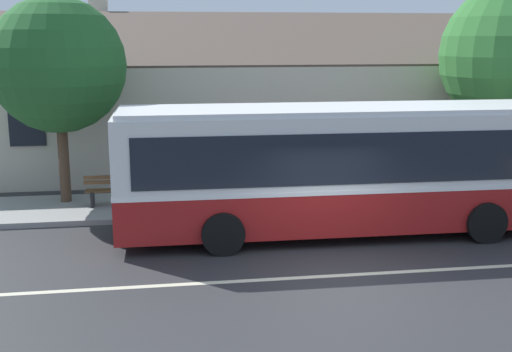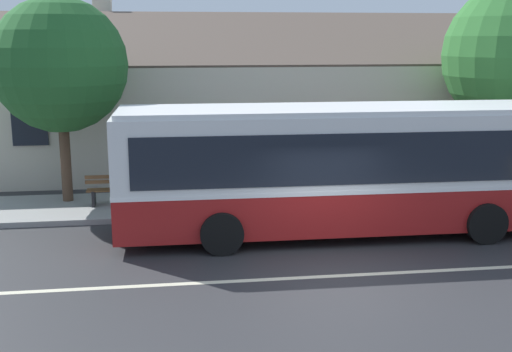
{
  "view_description": "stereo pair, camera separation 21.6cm",
  "coord_description": "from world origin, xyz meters",
  "views": [
    {
      "loc": [
        -3.7,
        -12.22,
        4.88
      ],
      "look_at": [
        -1.26,
        3.62,
        1.39
      ],
      "focal_mm": 45.0,
      "sensor_mm": 36.0,
      "label": 1
    },
    {
      "loc": [
        -3.49,
        -12.25,
        4.88
      ],
      "look_at": [
        -1.26,
        3.62,
        1.39
      ],
      "focal_mm": 45.0,
      "sensor_mm": 36.0,
      "label": 2
    }
  ],
  "objects": [
    {
      "name": "street_tree_secondary",
      "position": [
        -6.49,
        6.78,
        3.94
      ],
      "size": [
        3.83,
        3.83,
        6.02
      ],
      "color": "#4C3828",
      "rests_on": "ground"
    },
    {
      "name": "transit_bus",
      "position": [
        0.7,
        2.9,
        1.73
      ],
      "size": [
        10.99,
        2.85,
        3.21
      ],
      "color": "maroon",
      "rests_on": "ground"
    },
    {
      "name": "lane_divider_stripe",
      "position": [
        0.0,
        0.0,
        0.0
      ],
      "size": [
        60.0,
        0.16,
        0.01
      ],
      "primitive_type": "cube",
      "color": "beige",
      "rests_on": "ground"
    },
    {
      "name": "sidewalk_far",
      "position": [
        0.0,
        6.0,
        0.07
      ],
      "size": [
        60.0,
        3.0,
        0.15
      ],
      "primitive_type": "cube",
      "color": "gray",
      "rests_on": "ground"
    },
    {
      "name": "ground_plane",
      "position": [
        0.0,
        0.0,
        0.0
      ],
      "size": [
        300.0,
        300.0,
        0.0
      ],
      "primitive_type": "plane",
      "color": "#2D2D30"
    },
    {
      "name": "bench_by_building",
      "position": [
        -4.86,
        5.92,
        0.58
      ],
      "size": [
        1.88,
        0.51,
        0.94
      ],
      "color": "brown",
      "rests_on": "sidewalk_far"
    },
    {
      "name": "community_building",
      "position": [
        1.1,
        13.53,
        2.08
      ],
      "size": [
        26.0,
        9.75,
        6.86
      ],
      "color": "beige",
      "rests_on": "ground"
    }
  ]
}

